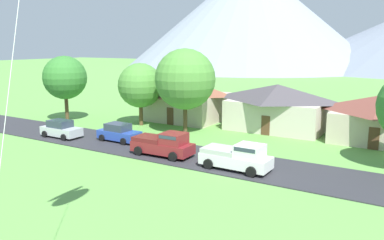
{
  "coord_description": "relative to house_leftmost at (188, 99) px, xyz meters",
  "views": [
    {
      "loc": [
        11.91,
        2.83,
        9.11
      ],
      "look_at": [
        0.55,
        21.38,
        4.9
      ],
      "focal_mm": 36.69,
      "sensor_mm": 36.0,
      "label": 1
    }
  ],
  "objects": [
    {
      "name": "road_strip",
      "position": [
        13.28,
        -13.64,
        -2.51
      ],
      "size": [
        160.0,
        6.18,
        0.08
      ],
      "primitive_type": "cube",
      "color": "#2D2D33",
      "rests_on": "ground"
    },
    {
      "name": "mountain_far_east_ridge",
      "position": [
        -37.13,
        104.28,
        17.38
      ],
      "size": [
        96.4,
        96.4,
        39.86
      ],
      "primitive_type": "cone",
      "color": "gray",
      "rests_on": "ground"
    },
    {
      "name": "house_leftmost",
      "position": [
        0.0,
        0.0,
        0.0
      ],
      "size": [
        9.15,
        8.43,
        4.93
      ],
      "color": "beige",
      "rests_on": "ground"
    },
    {
      "name": "house_right_center",
      "position": [
        21.35,
        -0.23,
        -0.24
      ],
      "size": [
        8.82,
        7.13,
        4.46
      ],
      "color": "beige",
      "rests_on": "ground"
    },
    {
      "name": "house_rightmost",
      "position": [
        11.23,
        0.1,
        -0.01
      ],
      "size": [
        10.72,
        7.03,
        4.91
      ],
      "color": "beige",
      "rests_on": "ground"
    },
    {
      "name": "tree_left_of_center",
      "position": [
        -2.76,
        -5.78,
        2.0
      ],
      "size": [
        5.01,
        5.01,
        7.07
      ],
      "color": "brown",
      "rests_on": "ground"
    },
    {
      "name": "tree_center",
      "position": [
        3.67,
        -6.46,
        3.04
      ],
      "size": [
        6.25,
        6.25,
        8.73
      ],
      "color": "#4C3823",
      "rests_on": "ground"
    },
    {
      "name": "tree_right_of_center",
      "position": [
        -12.07,
        -8.36,
        2.64
      ],
      "size": [
        5.15,
        5.15,
        7.79
      ],
      "color": "#4C3823",
      "rests_on": "ground"
    },
    {
      "name": "parked_car_silver_west_end",
      "position": [
        -5.58,
        -14.78,
        -1.68
      ],
      "size": [
        4.22,
        2.12,
        1.68
      ],
      "color": "#B7BCC1",
      "rests_on": "road_strip"
    },
    {
      "name": "parked_car_blue_mid_east",
      "position": [
        0.39,
        -13.01,
        -1.68
      ],
      "size": [
        4.23,
        2.14,
        1.68
      ],
      "color": "#2847A8",
      "rests_on": "road_strip"
    },
    {
      "name": "pickup_truck_white_west_side",
      "position": [
        13.63,
        -15.03,
        -1.49
      ],
      "size": [
        5.22,
        2.37,
        1.99
      ],
      "color": "white",
      "rests_on": "road_strip"
    },
    {
      "name": "pickup_truck_maroon_east_side",
      "position": [
        6.9,
        -14.83,
        -1.49
      ],
      "size": [
        5.25,
        2.43,
        1.99
      ],
      "color": "maroon",
      "rests_on": "road_strip"
    }
  ]
}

